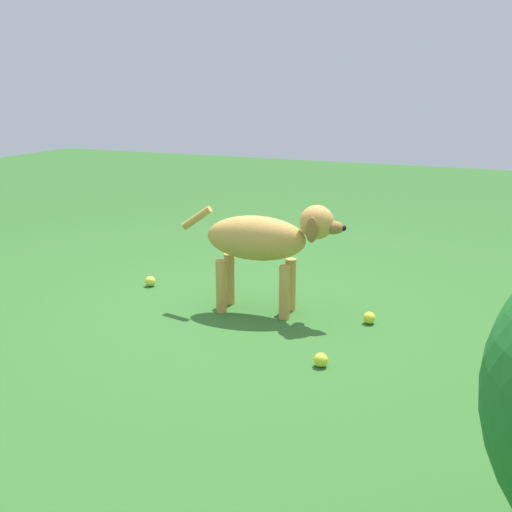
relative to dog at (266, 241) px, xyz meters
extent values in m
plane|color=#2D6026|center=(0.12, 0.14, -0.42)|extent=(14.00, 14.00, 0.00)
ellipsoid|color=#C69347|center=(0.05, 0.01, 0.01)|extent=(0.59, 0.28, 0.25)
cylinder|color=#C69347|center=(-0.12, -0.09, -0.27)|extent=(0.06, 0.06, 0.31)
cylinder|color=#C69347|center=(-0.14, 0.06, -0.27)|extent=(0.06, 0.06, 0.31)
cylinder|color=#C69347|center=(0.25, -0.04, -0.27)|extent=(0.06, 0.06, 0.31)
cylinder|color=#C69347|center=(0.23, 0.10, -0.27)|extent=(0.06, 0.06, 0.31)
ellipsoid|color=#C69347|center=(-0.28, -0.03, 0.12)|extent=(0.20, 0.19, 0.19)
ellipsoid|color=olive|center=(-0.36, -0.04, 0.10)|extent=(0.14, 0.10, 0.07)
sphere|color=black|center=(-0.42, -0.05, 0.10)|extent=(0.03, 0.03, 0.03)
ellipsoid|color=olive|center=(-0.26, -0.12, 0.10)|extent=(0.07, 0.04, 0.14)
ellipsoid|color=olive|center=(-0.28, 0.06, 0.10)|extent=(0.07, 0.04, 0.14)
cylinder|color=#C69347|center=(0.40, 0.05, 0.10)|extent=(0.19, 0.06, 0.15)
sphere|color=#D3D13D|center=(0.85, -0.13, -0.39)|extent=(0.07, 0.07, 0.07)
sphere|color=#CFD231|center=(-0.59, -0.06, -0.39)|extent=(0.07, 0.07, 0.07)
sphere|color=#CED333|center=(-0.50, 0.55, -0.39)|extent=(0.07, 0.07, 0.07)
sphere|color=#C1DD39|center=(0.60, -0.82, -0.39)|extent=(0.07, 0.07, 0.07)
camera|label=1|loc=(-1.23, 3.02, 0.84)|focal=42.67mm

